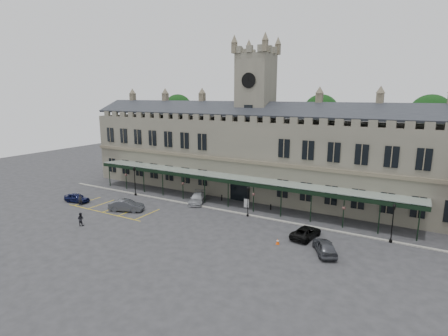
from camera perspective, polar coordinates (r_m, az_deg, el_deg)
The scene contains 23 objects.
ground at distance 44.94m, azimuth -3.84°, elevation -8.89°, with size 140.00×140.00×0.00m, color #2B2B2D.
station_building at distance 56.74m, azimuth 4.97°, elevation 2.26°, with size 60.00×10.36×17.30m.
clock_tower at distance 56.10m, azimuth 5.13°, elevation 8.97°, with size 5.60×5.60×24.80m.
canopy at distance 50.26m, azimuth 0.83°, elevation -3.72°, with size 50.00×4.10×4.30m.
kerb at distance 49.32m, azimuth -0.29°, elevation -6.87°, with size 60.00×0.40×0.12m, color gray.
parking_markings at distance 52.60m, azimuth -17.68°, elevation -6.31°, with size 16.00×6.00×0.01m, color gold, non-canonical shape.
tree_behind_left at distance 75.22m, azimuth -7.51°, elevation 9.43°, with size 6.00×6.00×16.00m.
tree_behind_mid at distance 61.95m, azimuth 15.49°, elevation 8.60°, with size 6.00×6.00×16.00m.
tree_behind_right at distance 60.02m, azimuth 30.55°, elevation 7.29°, with size 6.00×6.00×16.00m.
lamp_post_left at distance 57.56m, azimuth -14.38°, elevation -1.64°, with size 0.45×0.45×4.77m.
lamp_post_mid at distance 46.42m, azimuth 3.92°, elevation -4.98°, with size 0.39×0.39×4.17m.
lamp_post_right at distance 42.42m, azimuth 25.86°, elevation -7.57°, with size 0.43×0.43×4.50m.
traffic_cone at distance 39.14m, azimuth 8.76°, elevation -11.79°, with size 0.39×0.39×0.62m.
sign_board at distance 50.58m, azimuth 3.69°, elevation -5.76°, with size 0.73×0.19×1.25m.
bollard_left at distance 53.63m, azimuth -0.36°, elevation -4.88°, with size 0.16×0.16×0.90m, color black.
bollard_right at distance 49.83m, azimuth 7.62°, elevation -6.33°, with size 0.15×0.15×0.86m, color black.
car_left_a at distance 57.29m, azimuth -22.89°, elevation -4.50°, with size 1.61×4.01×1.36m, color #0B1034.
car_left_b at distance 50.74m, azimuth -15.64°, elevation -5.92°, with size 1.67×4.79×1.58m, color #393B41.
car_taxi at distance 52.61m, azimuth -4.38°, elevation -4.95°, with size 2.01×4.94×1.43m, color #A8AAB0.
car_van at distance 41.26m, azimuth 13.22°, elevation -10.20°, with size 2.11×4.58×1.27m, color black.
car_right_a at distance 37.87m, azimuth 16.12°, elevation -12.24°, with size 1.77×4.40×1.50m, color #393B41.
person_a at distance 55.41m, azimuth -22.41°, elevation -4.83°, with size 0.61×0.40×1.68m, color black.
person_b at distance 47.03m, azimuth -22.36°, elevation -7.74°, with size 0.83×0.64×1.70m, color black.
Camera 1 is at (23.34, -34.94, 15.95)m, focal length 28.00 mm.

